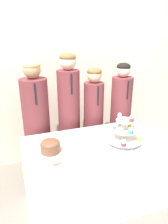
# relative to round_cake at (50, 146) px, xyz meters

# --- Properties ---
(wall_back) EXTENTS (9.00, 0.06, 2.70)m
(wall_back) POSITION_rel_round_cake_xyz_m (0.50, 1.16, 0.52)
(wall_back) COLOR beige
(wall_back) RESTS_ON ground_plane
(table) EXTENTS (1.48, 0.67, 0.77)m
(table) POSITION_rel_round_cake_xyz_m (0.50, 0.06, -0.45)
(table) COLOR white
(table) RESTS_ON ground_plane
(round_cake) EXTENTS (0.20, 0.20, 0.12)m
(round_cake) POSITION_rel_round_cake_xyz_m (0.00, 0.00, 0.00)
(round_cake) COLOR white
(round_cake) RESTS_ON table
(cake_knife) EXTENTS (0.23, 0.04, 0.01)m
(cake_knife) POSITION_rel_round_cake_xyz_m (0.05, -0.19, -0.06)
(cake_knife) COLOR silver
(cake_knife) RESTS_ON table
(cupcake_stand) EXTENTS (0.33, 0.33, 0.30)m
(cupcake_stand) POSITION_rel_round_cake_xyz_m (0.69, -0.07, 0.06)
(cupcake_stand) COLOR silver
(cupcake_stand) RESTS_ON table
(student_0) EXTENTS (0.30, 0.30, 1.50)m
(student_0) POSITION_rel_round_cake_xyz_m (-0.04, 0.62, -0.12)
(student_0) COLOR brown
(student_0) RESTS_ON ground_plane
(student_1) EXTENTS (0.26, 0.26, 1.57)m
(student_1) POSITION_rel_round_cake_xyz_m (0.34, 0.62, -0.07)
(student_1) COLOR brown
(student_1) RESTS_ON ground_plane
(student_2) EXTENTS (0.24, 0.25, 1.40)m
(student_2) POSITION_rel_round_cake_xyz_m (0.66, 0.62, -0.15)
(student_2) COLOR brown
(student_2) RESTS_ON ground_plane
(student_3) EXTENTS (0.27, 0.27, 1.44)m
(student_3) POSITION_rel_round_cake_xyz_m (1.04, 0.62, -0.15)
(student_3) COLOR brown
(student_3) RESTS_ON ground_plane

